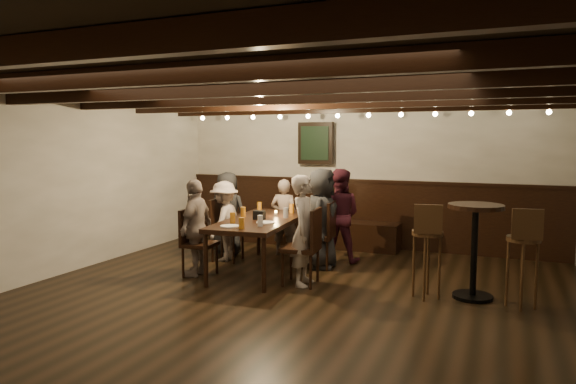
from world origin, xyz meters
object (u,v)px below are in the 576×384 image
at_px(chair_right_far, 302,261).
at_px(person_right_near, 321,218).
at_px(chair_left_far, 199,255).
at_px(person_left_far, 196,227).
at_px(chair_right_near, 319,247).
at_px(person_left_near, 224,221).
at_px(dining_table, 261,223).
at_px(person_bench_right, 338,215).
at_px(person_right_far, 304,230).
at_px(chair_left_near, 226,242).
at_px(person_bench_centre, 284,217).
at_px(bar_stool_left, 426,263).
at_px(bar_stool_right, 522,271).
at_px(person_bench_left, 227,213).
at_px(high_top_table, 475,237).

xyz_separation_m(chair_right_far, person_right_near, (-0.06, 0.90, 0.41)).
xyz_separation_m(chair_left_far, person_left_far, (-0.03, -0.00, 0.38)).
distance_m(chair_right_near, person_left_near, 1.50).
xyz_separation_m(dining_table, person_left_near, (-0.79, 0.38, -0.07)).
bearing_deg(chair_right_far, person_bench_right, -7.58).
xyz_separation_m(dining_table, person_right_far, (0.79, -0.38, 0.02)).
bearing_deg(person_bench_right, chair_right_near, 68.20).
bearing_deg(chair_left_near, chair_right_near, 90.00).
bearing_deg(chair_left_far, chair_right_far, 90.00).
height_order(chair_right_far, person_bench_centre, person_bench_centre).
height_order(chair_left_far, person_left_far, person_left_far).
bearing_deg(person_bench_centre, bar_stool_left, 144.29).
bearing_deg(bar_stool_right, bar_stool_left, 174.13).
height_order(person_bench_left, bar_stool_left, person_bench_left).
height_order(person_bench_right, person_left_far, person_bench_right).
xyz_separation_m(chair_right_near, person_right_near, (0.03, 0.00, 0.42)).
bearing_deg(person_bench_right, person_bench_centre, -9.46).
height_order(chair_right_near, person_left_far, person_left_far).
bearing_deg(person_right_far, chair_right_near, 1.91).
bearing_deg(person_left_far, person_bench_right, 129.29).
relative_size(person_bench_right, person_left_far, 1.07).
distance_m(person_left_far, bar_stool_right, 3.99).
bearing_deg(high_top_table, chair_left_far, -173.65).
xyz_separation_m(person_bench_right, high_top_table, (1.97, -1.12, 0.02)).
bearing_deg(person_bench_centre, person_right_far, 116.57).
xyz_separation_m(person_left_near, person_left_far, (0.09, -0.90, 0.05)).
bearing_deg(chair_right_near, chair_left_far, 122.03).
xyz_separation_m(person_left_far, bar_stool_left, (2.98, 0.18, -0.24)).
xyz_separation_m(chair_left_near, bar_stool_right, (4.04, -0.67, 0.13)).
distance_m(chair_left_far, person_right_far, 1.53).
distance_m(dining_table, chair_right_far, 0.93).
bearing_deg(bar_stool_right, chair_right_near, 154.06).
relative_size(chair_left_far, person_right_far, 0.65).
distance_m(person_bench_left, person_right_near, 1.71).
height_order(chair_left_far, person_right_near, person_right_near).
distance_m(person_bench_left, high_top_table, 3.88).
relative_size(person_left_near, bar_stool_left, 1.08).
bearing_deg(person_left_near, bar_stool_right, 75.21).
distance_m(chair_left_far, person_left_near, 0.96).
xyz_separation_m(chair_left_far, chair_right_far, (1.43, 0.14, 0.02)).
relative_size(person_left_near, high_top_table, 1.10).
height_order(person_right_near, high_top_table, person_right_near).
height_order(chair_right_far, bar_stool_right, bar_stool_right).
bearing_deg(person_bench_left, bar_stool_left, 155.08).
xyz_separation_m(chair_right_near, chair_right_far, (0.09, -0.90, 0.01)).
distance_m(chair_left_far, high_top_table, 3.50).
relative_size(chair_right_far, bar_stool_right, 0.87).
xyz_separation_m(person_left_far, person_right_far, (1.49, 0.14, 0.04)).
distance_m(person_left_near, bar_stool_left, 3.15).
distance_m(chair_left_near, person_bench_left, 0.61).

